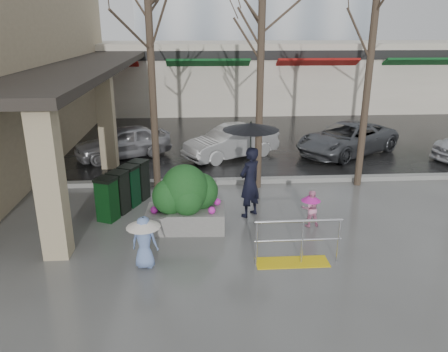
{
  "coord_description": "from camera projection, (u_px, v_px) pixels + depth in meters",
  "views": [
    {
      "loc": [
        -0.75,
        -9.52,
        4.92
      ],
      "look_at": [
        -0.06,
        0.97,
        1.3
      ],
      "focal_mm": 35.0,
      "sensor_mm": 36.0,
      "label": 1
    }
  ],
  "objects": [
    {
      "name": "car_a",
      "position": [
        123.0,
        142.0,
        17.04
      ],
      "size": [
        3.98,
        2.95,
        1.26
      ],
      "primitive_type": "imported",
      "rotation": [
        0.0,
        0.0,
        -1.12
      ],
      "color": "#9E9EA2",
      "rests_on": "ground"
    },
    {
      "name": "ground",
      "position": [
        229.0,
        239.0,
        10.63
      ],
      "size": [
        120.0,
        120.0,
        0.0
      ],
      "primitive_type": "plane",
      "color": "#51514F",
      "rests_on": "ground"
    },
    {
      "name": "canopy_slab",
      "position": [
        88.0,
        62.0,
        16.7
      ],
      "size": [
        2.8,
        18.0,
        0.25
      ],
      "primitive_type": "cube",
      "color": "#2D2823",
      "rests_on": "pillar_front"
    },
    {
      "name": "tree_midwest",
      "position": [
        262.0,
        14.0,
        12.4
      ],
      "size": [
        3.2,
        3.2,
        7.0
      ],
      "color": "#382B21",
      "rests_on": "ground"
    },
    {
      "name": "pillar_front",
      "position": [
        50.0,
        182.0,
        9.35
      ],
      "size": [
        0.55,
        0.55,
        3.5
      ],
      "primitive_type": "cube",
      "color": "tan",
      "rests_on": "ground"
    },
    {
      "name": "curb",
      "position": [
        220.0,
        181.0,
        14.38
      ],
      "size": [
        120.0,
        0.3,
        0.15
      ],
      "primitive_type": "cube",
      "color": "gray",
      "rests_on": "ground"
    },
    {
      "name": "street_asphalt",
      "position": [
        205.0,
        98.0,
        31.39
      ],
      "size": [
        120.0,
        36.0,
        0.01
      ],
      "primitive_type": "cube",
      "color": "black",
      "rests_on": "ground"
    },
    {
      "name": "car_b",
      "position": [
        231.0,
        142.0,
        17.04
      ],
      "size": [
        3.98,
        3.07,
        1.26
      ],
      "primitive_type": "imported",
      "rotation": [
        0.0,
        0.0,
        -1.05
      ],
      "color": "silver",
      "rests_on": "ground"
    },
    {
      "name": "handrail",
      "position": [
        296.0,
        247.0,
        9.46
      ],
      "size": [
        1.9,
        0.5,
        1.03
      ],
      "color": "yellow",
      "rests_on": "ground"
    },
    {
      "name": "child_blue",
      "position": [
        144.0,
        237.0,
        9.21
      ],
      "size": [
        0.73,
        0.73,
        1.16
      ],
      "rotation": [
        0.0,
        0.0,
        2.95
      ],
      "color": "#6D89C3",
      "rests_on": "ground"
    },
    {
      "name": "woman",
      "position": [
        250.0,
        161.0,
        11.48
      ],
      "size": [
        1.47,
        1.47,
        2.62
      ],
      "rotation": [
        0.0,
        0.0,
        3.86
      ],
      "color": "black",
      "rests_on": "ground"
    },
    {
      "name": "pillar_back",
      "position": [
        107.0,
        120.0,
        15.48
      ],
      "size": [
        0.55,
        0.55,
        3.5
      ],
      "primitive_type": "cube",
      "color": "tan",
      "rests_on": "ground"
    },
    {
      "name": "car_c",
      "position": [
        347.0,
        138.0,
        17.58
      ],
      "size": [
        4.94,
        4.23,
        1.26
      ],
      "primitive_type": "imported",
      "rotation": [
        0.0,
        0.0,
        -0.99
      ],
      "color": "#505256",
      "rests_on": "ground"
    },
    {
      "name": "tree_mideast",
      "position": [
        374.0,
        28.0,
        12.73
      ],
      "size": [
        3.2,
        3.2,
        6.5
      ],
      "color": "#382B21",
      "rests_on": "ground"
    },
    {
      "name": "tree_west",
      "position": [
        149.0,
        20.0,
        12.25
      ],
      "size": [
        3.2,
        3.2,
        6.8
      ],
      "color": "#382B21",
      "rests_on": "ground"
    },
    {
      "name": "storefront_row",
      "position": [
        239.0,
        75.0,
        27.05
      ],
      "size": [
        34.0,
        6.74,
        4.0
      ],
      "color": "beige",
      "rests_on": "ground"
    },
    {
      "name": "child_pink",
      "position": [
        311.0,
        206.0,
        11.19
      ],
      "size": [
        0.5,
        0.5,
        0.97
      ],
      "rotation": [
        0.0,
        0.0,
        3.2
      ],
      "color": "pink",
      "rests_on": "ground"
    },
    {
      "name": "news_boxes",
      "position": [
        124.0,
        189.0,
        12.24
      ],
      "size": [
        1.3,
        2.13,
        1.19
      ],
      "rotation": [
        0.0,
        0.0,
        -0.42
      ],
      "color": "#0C3714",
      "rests_on": "ground"
    },
    {
      "name": "planter",
      "position": [
        186.0,
        199.0,
        10.94
      ],
      "size": [
        2.0,
        1.16,
        1.71
      ],
      "rotation": [
        0.0,
        0.0,
        -0.05
      ],
      "color": "gray",
      "rests_on": "ground"
    }
  ]
}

